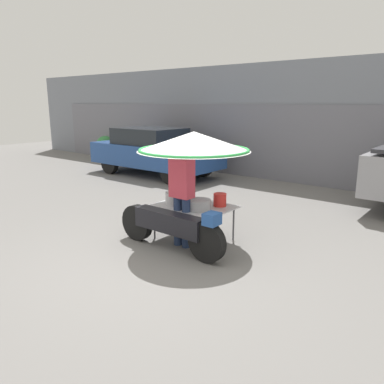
{
  "coord_description": "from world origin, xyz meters",
  "views": [
    {
      "loc": [
        3.65,
        -3.81,
        2.32
      ],
      "look_at": [
        -0.2,
        0.97,
        0.86
      ],
      "focal_mm": 35.0,
      "sensor_mm": 36.0,
      "label": 1
    }
  ],
  "objects_px": {
    "parked_car": "(154,151)",
    "potted_plant": "(105,146)",
    "vendor_motorcycle_cart": "(191,159)",
    "vendor_person": "(182,190)"
  },
  "relations": [
    {
      "from": "vendor_person",
      "to": "potted_plant",
      "type": "bearing_deg",
      "value": 148.34
    },
    {
      "from": "vendor_motorcycle_cart",
      "to": "parked_car",
      "type": "distance_m",
      "value": 6.24
    },
    {
      "from": "potted_plant",
      "to": "parked_car",
      "type": "bearing_deg",
      "value": -16.53
    },
    {
      "from": "potted_plant",
      "to": "vendor_motorcycle_cart",
      "type": "bearing_deg",
      "value": -30.38
    },
    {
      "from": "parked_car",
      "to": "potted_plant",
      "type": "height_order",
      "value": "parked_car"
    },
    {
      "from": "parked_car",
      "to": "vendor_person",
      "type": "bearing_deg",
      "value": -41.44
    },
    {
      "from": "parked_car",
      "to": "potted_plant",
      "type": "xyz_separation_m",
      "value": [
        -4.01,
        1.19,
        -0.25
      ]
    },
    {
      "from": "parked_car",
      "to": "potted_plant",
      "type": "relative_size",
      "value": 4.48
    },
    {
      "from": "vendor_motorcycle_cart",
      "to": "parked_car",
      "type": "bearing_deg",
      "value": 140.33
    },
    {
      "from": "parked_car",
      "to": "potted_plant",
      "type": "bearing_deg",
      "value": 163.47
    }
  ]
}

